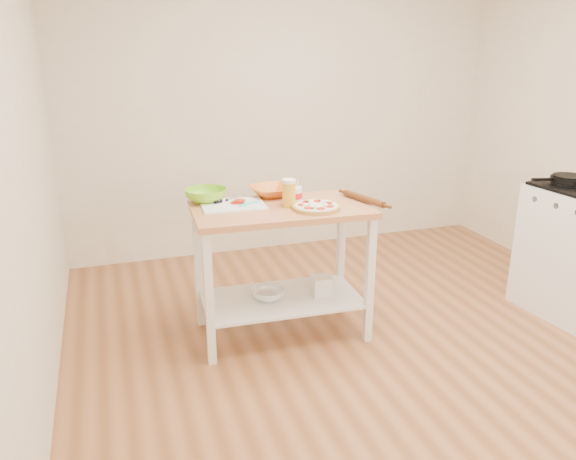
{
  "coord_description": "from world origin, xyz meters",
  "views": [
    {
      "loc": [
        -1.6,
        -2.68,
        1.91
      ],
      "look_at": [
        -0.53,
        0.57,
        0.75
      ],
      "focal_mm": 35.0,
      "sensor_mm": 36.0,
      "label": 1
    }
  ],
  "objects_px": {
    "skillet": "(568,179)",
    "shelf_bin": "(321,285)",
    "beer_pint": "(289,193)",
    "rolling_pin": "(364,199)",
    "green_bowl": "(206,195)",
    "yogurt_tub": "(295,195)",
    "cutting_board": "(233,205)",
    "knife": "(226,200)",
    "prep_island": "(281,244)",
    "pizza": "(316,207)",
    "shelf_glass_bowl": "(268,294)",
    "orange_bowl": "(271,191)",
    "spatula": "(248,204)"
  },
  "relations": [
    {
      "from": "prep_island",
      "to": "green_bowl",
      "type": "height_order",
      "value": "green_bowl"
    },
    {
      "from": "pizza",
      "to": "beer_pint",
      "type": "height_order",
      "value": "beer_pint"
    },
    {
      "from": "skillet",
      "to": "spatula",
      "type": "xyz_separation_m",
      "value": [
        -2.27,
        0.29,
        -0.06
      ]
    },
    {
      "from": "prep_island",
      "to": "beer_pint",
      "type": "bearing_deg",
      "value": -18.63
    },
    {
      "from": "orange_bowl",
      "to": "beer_pint",
      "type": "distance_m",
      "value": 0.29
    },
    {
      "from": "knife",
      "to": "shelf_glass_bowl",
      "type": "relative_size",
      "value": 1.07
    },
    {
      "from": "rolling_pin",
      "to": "yogurt_tub",
      "type": "bearing_deg",
      "value": 164.8
    },
    {
      "from": "cutting_board",
      "to": "knife",
      "type": "xyz_separation_m",
      "value": [
        -0.02,
        0.09,
        0.01
      ]
    },
    {
      "from": "beer_pint",
      "to": "shelf_bin",
      "type": "height_order",
      "value": "beer_pint"
    },
    {
      "from": "skillet",
      "to": "shelf_bin",
      "type": "xyz_separation_m",
      "value": [
        -1.79,
        0.19,
        -0.65
      ]
    },
    {
      "from": "cutting_board",
      "to": "green_bowl",
      "type": "relative_size",
      "value": 1.51
    },
    {
      "from": "orange_bowl",
      "to": "rolling_pin",
      "type": "distance_m",
      "value": 0.63
    },
    {
      "from": "knife",
      "to": "orange_bowl",
      "type": "relative_size",
      "value": 0.87
    },
    {
      "from": "skillet",
      "to": "shelf_glass_bowl",
      "type": "xyz_separation_m",
      "value": [
        -2.16,
        0.23,
        -0.68
      ]
    },
    {
      "from": "green_bowl",
      "to": "shelf_glass_bowl",
      "type": "bearing_deg",
      "value": -36.87
    },
    {
      "from": "skillet",
      "to": "knife",
      "type": "xyz_separation_m",
      "value": [
        -2.38,
        0.42,
        -0.06
      ]
    },
    {
      "from": "spatula",
      "to": "beer_pint",
      "type": "xyz_separation_m",
      "value": [
        0.25,
        -0.09,
        0.07
      ]
    },
    {
      "from": "knife",
      "to": "yogurt_tub",
      "type": "xyz_separation_m",
      "value": [
        0.42,
        -0.16,
        0.04
      ]
    },
    {
      "from": "prep_island",
      "to": "beer_pint",
      "type": "distance_m",
      "value": 0.35
    },
    {
      "from": "prep_island",
      "to": "cutting_board",
      "type": "bearing_deg",
      "value": 158.64
    },
    {
      "from": "skillet",
      "to": "beer_pint",
      "type": "relative_size",
      "value": 2.21
    },
    {
      "from": "prep_island",
      "to": "orange_bowl",
      "type": "distance_m",
      "value": 0.39
    },
    {
      "from": "pizza",
      "to": "orange_bowl",
      "type": "relative_size",
      "value": 1.09
    },
    {
      "from": "cutting_board",
      "to": "prep_island",
      "type": "bearing_deg",
      "value": -18.1
    },
    {
      "from": "pizza",
      "to": "shelf_glass_bowl",
      "type": "bearing_deg",
      "value": 154.87
    },
    {
      "from": "green_bowl",
      "to": "shelf_bin",
      "type": "bearing_deg",
      "value": -22.53
    },
    {
      "from": "knife",
      "to": "beer_pint",
      "type": "bearing_deg",
      "value": -58.05
    },
    {
      "from": "green_bowl",
      "to": "yogurt_tub",
      "type": "bearing_deg",
      "value": -22.04
    },
    {
      "from": "prep_island",
      "to": "orange_bowl",
      "type": "height_order",
      "value": "orange_bowl"
    },
    {
      "from": "cutting_board",
      "to": "green_bowl",
      "type": "xyz_separation_m",
      "value": [
        -0.14,
        0.15,
        0.04
      ]
    },
    {
      "from": "shelf_glass_bowl",
      "to": "yogurt_tub",
      "type": "bearing_deg",
      "value": 10.32
    },
    {
      "from": "rolling_pin",
      "to": "shelf_glass_bowl",
      "type": "xyz_separation_m",
      "value": [
        -0.64,
        0.08,
        -0.63
      ]
    },
    {
      "from": "cutting_board",
      "to": "pizza",
      "type": "bearing_deg",
      "value": -22.95
    },
    {
      "from": "shelf_bin",
      "to": "green_bowl",
      "type": "bearing_deg",
      "value": 157.47
    },
    {
      "from": "knife",
      "to": "green_bowl",
      "type": "xyz_separation_m",
      "value": [
        -0.12,
        0.06,
        0.03
      ]
    },
    {
      "from": "pizza",
      "to": "cutting_board",
      "type": "xyz_separation_m",
      "value": [
        -0.48,
        0.24,
        -0.01
      ]
    },
    {
      "from": "pizza",
      "to": "shelf_bin",
      "type": "xyz_separation_m",
      "value": [
        0.08,
        0.1,
        -0.59
      ]
    },
    {
      "from": "beer_pint",
      "to": "rolling_pin",
      "type": "xyz_separation_m",
      "value": [
        0.5,
        -0.06,
        -0.07
      ]
    },
    {
      "from": "skillet",
      "to": "rolling_pin",
      "type": "xyz_separation_m",
      "value": [
        -1.52,
        0.15,
        -0.05
      ]
    },
    {
      "from": "prep_island",
      "to": "knife",
      "type": "xyz_separation_m",
      "value": [
        -0.31,
        0.2,
        0.27
      ]
    },
    {
      "from": "pizza",
      "to": "knife",
      "type": "height_order",
      "value": "pizza"
    },
    {
      "from": "orange_bowl",
      "to": "green_bowl",
      "type": "height_order",
      "value": "green_bowl"
    },
    {
      "from": "beer_pint",
      "to": "rolling_pin",
      "type": "relative_size",
      "value": 0.47
    },
    {
      "from": "skillet",
      "to": "beer_pint",
      "type": "height_order",
      "value": "beer_pint"
    },
    {
      "from": "rolling_pin",
      "to": "orange_bowl",
      "type": "bearing_deg",
      "value": 147.66
    },
    {
      "from": "green_bowl",
      "to": "rolling_pin",
      "type": "bearing_deg",
      "value": -19.07
    },
    {
      "from": "green_bowl",
      "to": "yogurt_tub",
      "type": "height_order",
      "value": "yogurt_tub"
    },
    {
      "from": "cutting_board",
      "to": "shelf_glass_bowl",
      "type": "relative_size",
      "value": 1.82
    },
    {
      "from": "prep_island",
      "to": "rolling_pin",
      "type": "height_order",
      "value": "rolling_pin"
    },
    {
      "from": "skillet",
      "to": "shelf_bin",
      "type": "height_order",
      "value": "skillet"
    }
  ]
}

